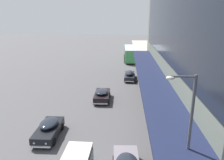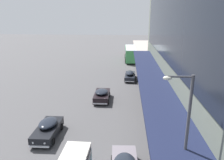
{
  "view_description": "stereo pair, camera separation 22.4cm",
  "coord_description": "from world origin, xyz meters",
  "px_view_note": "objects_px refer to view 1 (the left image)",
  "views": [
    {
      "loc": [
        3.3,
        -8.06,
        10.54
      ],
      "look_at": [
        1.45,
        21.66,
        1.78
      ],
      "focal_mm": 35.0,
      "sensor_mm": 36.0,
      "label": 1
    },
    {
      "loc": [
        3.53,
        -8.04,
        10.54
      ],
      "look_at": [
        1.45,
        21.66,
        1.78
      ],
      "focal_mm": 35.0,
      "sensor_mm": 36.0,
      "label": 2
    }
  ],
  "objects_px": {
    "sedan_second_near": "(130,75)",
    "sedan_oncoming_front": "(129,51)",
    "pedestrian_at_kerb": "(176,130)",
    "street_lamp": "(186,136)",
    "transit_bus_kerbside_front": "(130,53)",
    "sedan_trailing_near": "(49,129)",
    "sedan_oncoming_rear": "(102,95)"
  },
  "relations": [
    {
      "from": "transit_bus_kerbside_front",
      "to": "street_lamp",
      "type": "bearing_deg",
      "value": -87.08
    },
    {
      "from": "sedan_second_near",
      "to": "pedestrian_at_kerb",
      "type": "height_order",
      "value": "pedestrian_at_kerb"
    },
    {
      "from": "pedestrian_at_kerb",
      "to": "street_lamp",
      "type": "bearing_deg",
      "value": -100.32
    },
    {
      "from": "sedan_second_near",
      "to": "sedan_oncoming_rear",
      "type": "height_order",
      "value": "sedan_second_near"
    },
    {
      "from": "transit_bus_kerbside_front",
      "to": "sedan_trailing_near",
      "type": "height_order",
      "value": "transit_bus_kerbside_front"
    },
    {
      "from": "pedestrian_at_kerb",
      "to": "street_lamp",
      "type": "xyz_separation_m",
      "value": [
        -1.21,
        -6.65,
        3.4
      ]
    },
    {
      "from": "sedan_trailing_near",
      "to": "pedestrian_at_kerb",
      "type": "distance_m",
      "value": 11.24
    },
    {
      "from": "transit_bus_kerbside_front",
      "to": "street_lamp",
      "type": "relative_size",
      "value": 1.39
    },
    {
      "from": "pedestrian_at_kerb",
      "to": "street_lamp",
      "type": "distance_m",
      "value": 7.56
    },
    {
      "from": "sedan_oncoming_front",
      "to": "sedan_second_near",
      "type": "bearing_deg",
      "value": -90.41
    },
    {
      "from": "sedan_second_near",
      "to": "sedan_oncoming_front",
      "type": "xyz_separation_m",
      "value": [
        0.2,
        27.36,
        -0.0
      ]
    },
    {
      "from": "sedan_second_near",
      "to": "sedan_oncoming_rear",
      "type": "distance_m",
      "value": 10.57
    },
    {
      "from": "pedestrian_at_kerb",
      "to": "street_lamp",
      "type": "height_order",
      "value": "street_lamp"
    },
    {
      "from": "transit_bus_kerbside_front",
      "to": "sedan_second_near",
      "type": "height_order",
      "value": "transit_bus_kerbside_front"
    },
    {
      "from": "sedan_trailing_near",
      "to": "sedan_second_near",
      "type": "bearing_deg",
      "value": 68.27
    },
    {
      "from": "sedan_oncoming_front",
      "to": "pedestrian_at_kerb",
      "type": "distance_m",
      "value": 46.79
    },
    {
      "from": "transit_bus_kerbside_front",
      "to": "pedestrian_at_kerb",
      "type": "distance_m",
      "value": 36.26
    },
    {
      "from": "sedan_oncoming_rear",
      "to": "pedestrian_at_kerb",
      "type": "bearing_deg",
      "value": -51.9
    },
    {
      "from": "transit_bus_kerbside_front",
      "to": "pedestrian_at_kerb",
      "type": "height_order",
      "value": "transit_bus_kerbside_front"
    },
    {
      "from": "transit_bus_kerbside_front",
      "to": "sedan_oncoming_front",
      "type": "height_order",
      "value": "transit_bus_kerbside_front"
    },
    {
      "from": "transit_bus_kerbside_front",
      "to": "sedan_second_near",
      "type": "xyz_separation_m",
      "value": [
        -0.27,
        -16.79,
        -1.11
      ]
    },
    {
      "from": "sedan_oncoming_rear",
      "to": "street_lamp",
      "type": "relative_size",
      "value": 0.56
    },
    {
      "from": "transit_bus_kerbside_front",
      "to": "sedan_second_near",
      "type": "bearing_deg",
      "value": -90.92
    },
    {
      "from": "sedan_trailing_near",
      "to": "sedan_oncoming_front",
      "type": "xyz_separation_m",
      "value": [
        7.77,
        46.37,
        -0.01
      ]
    },
    {
      "from": "sedan_oncoming_rear",
      "to": "sedan_oncoming_front",
      "type": "xyz_separation_m",
      "value": [
        3.91,
        37.26,
        0.01
      ]
    },
    {
      "from": "sedan_oncoming_rear",
      "to": "street_lamp",
      "type": "bearing_deg",
      "value": -68.99
    },
    {
      "from": "sedan_trailing_near",
      "to": "pedestrian_at_kerb",
      "type": "bearing_deg",
      "value": -1.52
    },
    {
      "from": "sedan_second_near",
      "to": "sedan_trailing_near",
      "type": "bearing_deg",
      "value": -111.73
    },
    {
      "from": "sedan_oncoming_front",
      "to": "street_lamp",
      "type": "xyz_separation_m",
      "value": [
        2.25,
        -53.31,
        3.83
      ]
    },
    {
      "from": "sedan_oncoming_rear",
      "to": "sedan_trailing_near",
      "type": "relative_size",
      "value": 0.96
    },
    {
      "from": "transit_bus_kerbside_front",
      "to": "sedan_oncoming_rear",
      "type": "height_order",
      "value": "transit_bus_kerbside_front"
    },
    {
      "from": "sedan_trailing_near",
      "to": "sedan_oncoming_front",
      "type": "bearing_deg",
      "value": 80.48
    }
  ]
}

